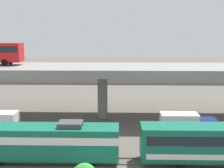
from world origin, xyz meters
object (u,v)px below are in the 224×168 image
service_truck_west (186,124)px  parked_car_0 (95,73)px  train_locomotive (39,140)px  parked_car_5 (1,72)px  parked_car_1 (21,72)px  parked_car_2 (190,74)px  parked_car_4 (161,74)px  parked_car_3 (69,74)px

service_truck_west → parked_car_0: size_ratio=1.63×
train_locomotive → parked_car_5: bearing=-64.6°
train_locomotive → parked_car_0: bearing=-91.8°
service_truck_west → parked_car_1: (-35.37, 44.40, 0.65)m
parked_car_2 → service_truck_west: bearing=-103.5°
parked_car_5 → parked_car_1: bearing=9.8°
parked_car_1 → parked_car_4: (37.83, -3.70, 0.00)m
parked_car_5 → parked_car_2: bearing=-3.3°
parked_car_5 → train_locomotive: bearing=-64.6°
service_truck_west → parked_car_4: (2.46, 40.71, 0.65)m
parked_car_1 → parked_car_2: (45.08, -3.82, 0.00)m
parked_car_1 → parked_car_4: bearing=174.4°
service_truck_west → parked_car_5: (-40.66, 43.49, 0.65)m
parked_car_3 → parked_car_5: (-19.05, 2.51, 0.00)m
parked_car_0 → train_locomotive: bearing=-91.8°
parked_car_0 → parked_car_4: 17.41m
train_locomotive → service_truck_west: bearing=-155.7°
parked_car_1 → parked_car_5: same height
service_truck_west → parked_car_5: service_truck_west is taller
train_locomotive → parked_car_4: (18.91, 48.15, 0.09)m
train_locomotive → service_truck_west: train_locomotive is taller
service_truck_west → parked_car_0: (-14.89, 42.13, 0.65)m
parked_car_4 → parked_car_3: bearing=179.4°
train_locomotive → parked_car_0: (1.56, 49.57, 0.09)m
parked_car_3 → parked_car_1: bearing=-14.0°
parked_car_2 → parked_car_5: bearing=176.7°
parked_car_1 → parked_car_4: 38.01m
parked_car_2 → parked_car_4: 7.25m
parked_car_2 → parked_car_3: size_ratio=0.96×
parked_car_3 → parked_car_4: (24.06, -0.27, 0.00)m
train_locomotive → parked_car_3: (-5.15, 48.42, 0.09)m
train_locomotive → parked_car_5: 56.39m
train_locomotive → parked_car_5: (-24.21, 50.93, 0.09)m
parked_car_4 → parked_car_5: bearing=176.3°
train_locomotive → parked_car_5: train_locomotive is taller
parked_car_0 → parked_car_2: bearing=-3.6°
service_truck_west → parked_car_2: (9.71, 40.59, 0.65)m
train_locomotive → parked_car_4: size_ratio=3.50×
parked_car_1 → parked_car_3: 14.19m
service_truck_west → parked_car_1: size_ratio=1.64×
parked_car_0 → parked_car_1: bearing=173.7°
train_locomotive → parked_car_4: 51.73m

